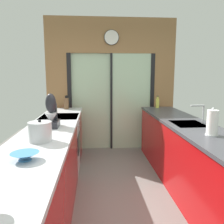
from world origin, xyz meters
The scene contains 12 objects.
ground_plane centered at (0.00, 0.60, -0.01)m, with size 5.04×7.60×0.02m, color slate.
back_wall_unit centered at (0.00, 2.40, 1.53)m, with size 2.64×0.12×2.70m.
left_counter_run centered at (-0.91, 0.13, 0.47)m, with size 0.62×3.80×0.92m.
right_counter_run centered at (0.91, 0.30, 0.46)m, with size 0.62×3.80×0.92m.
sink_faucet centered at (1.06, 0.55, 1.09)m, with size 0.19×0.02×0.25m.
oven_range centered at (-0.91, 1.25, 0.46)m, with size 0.60×0.60×0.92m.
mixing_bowl_far centered at (-0.89, -0.64, 0.95)m, with size 0.22×0.22×0.06m.
knife_block centered at (-0.89, 2.04, 1.03)m, with size 0.08×0.14×0.26m.
stand_mixer centered at (-0.89, 0.49, 1.08)m, with size 0.17×0.27×0.42m.
stock_pot centered at (-0.89, -0.13, 1.02)m, with size 0.23×0.23×0.22m.
soap_bottle_far centered at (0.89, 2.05, 1.02)m, with size 0.07×0.07×0.24m.
paper_towel_roll centered at (0.89, -0.06, 1.06)m, with size 0.13×0.13×0.30m.
Camera 1 is at (-0.36, -2.33, 1.56)m, focal length 36.40 mm.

